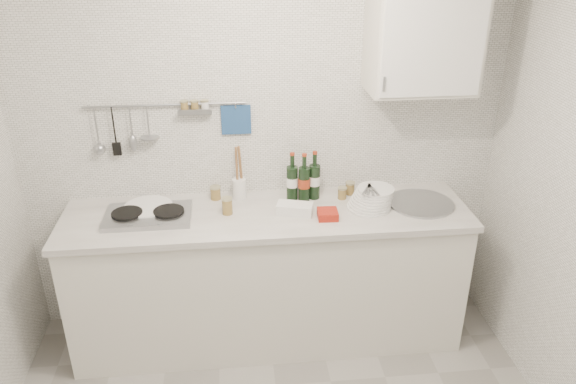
{
  "coord_description": "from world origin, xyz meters",
  "views": [
    {
      "loc": [
        -0.19,
        -1.88,
        2.49
      ],
      "look_at": [
        0.1,
        0.9,
        1.14
      ],
      "focal_mm": 35.0,
      "sensor_mm": 36.0,
      "label": 1
    }
  ],
  "objects_px": {
    "plate_stack_hob": "(147,209)",
    "wine_bottles": "(304,177)",
    "plate_stack_sink": "(372,198)",
    "utensil_crock": "(239,186)",
    "wall_cabinet": "(424,30)"
  },
  "relations": [
    {
      "from": "plate_stack_sink",
      "to": "wine_bottles",
      "type": "bearing_deg",
      "value": 159.74
    },
    {
      "from": "plate_stack_hob",
      "to": "wine_bottles",
      "type": "xyz_separation_m",
      "value": [
        0.95,
        0.07,
        0.14
      ]
    },
    {
      "from": "plate_stack_sink",
      "to": "wall_cabinet",
      "type": "bearing_deg",
      "value": 24.43
    },
    {
      "from": "plate_stack_hob",
      "to": "utensil_crock",
      "type": "height_order",
      "value": "utensil_crock"
    },
    {
      "from": "plate_stack_hob",
      "to": "plate_stack_sink",
      "type": "xyz_separation_m",
      "value": [
        1.35,
        -0.08,
        0.04
      ]
    },
    {
      "from": "wall_cabinet",
      "to": "plate_stack_hob",
      "type": "bearing_deg",
      "value": -178.58
    },
    {
      "from": "wall_cabinet",
      "to": "utensil_crock",
      "type": "xyz_separation_m",
      "value": [
        -1.06,
        0.09,
        -0.95
      ]
    },
    {
      "from": "plate_stack_hob",
      "to": "wine_bottles",
      "type": "distance_m",
      "value": 0.96
    },
    {
      "from": "utensil_crock",
      "to": "plate_stack_hob",
      "type": "bearing_deg",
      "value": -166.99
    },
    {
      "from": "plate_stack_sink",
      "to": "wine_bottles",
      "type": "distance_m",
      "value": 0.44
    },
    {
      "from": "utensil_crock",
      "to": "plate_stack_sink",
      "type": "bearing_deg",
      "value": -14.59
    },
    {
      "from": "wine_bottles",
      "to": "utensil_crock",
      "type": "relative_size",
      "value": 0.87
    },
    {
      "from": "wine_bottles",
      "to": "utensil_crock",
      "type": "height_order",
      "value": "utensil_crock"
    },
    {
      "from": "plate_stack_hob",
      "to": "plate_stack_sink",
      "type": "height_order",
      "value": "plate_stack_sink"
    },
    {
      "from": "wall_cabinet",
      "to": "plate_stack_hob",
      "type": "distance_m",
      "value": 1.9
    }
  ]
}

